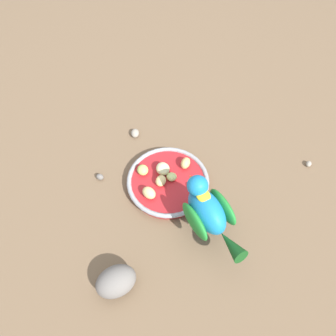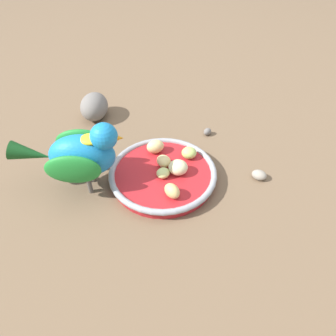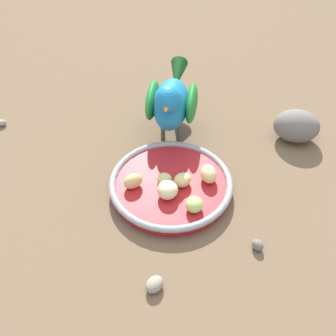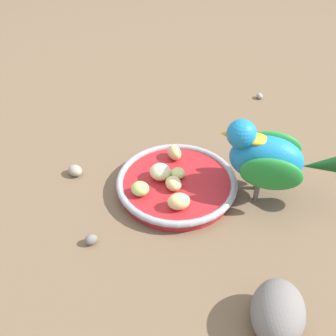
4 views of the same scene
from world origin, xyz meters
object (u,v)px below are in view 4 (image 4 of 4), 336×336
(apple_piece_5, at_px, (174,153))
(rock_large, at_px, (278,312))
(feeding_bowl, at_px, (177,184))
(pebble_0, at_px, (91,240))
(pebble_2, at_px, (75,170))
(apple_piece_3, at_px, (173,183))
(apple_piece_2, at_px, (179,201))
(apple_piece_0, at_px, (160,172))
(pebble_1, at_px, (260,96))
(apple_piece_1, at_px, (178,173))
(apple_piece_4, at_px, (139,188))
(parrot, at_px, (269,157))

(apple_piece_5, distance_m, rock_large, 0.35)
(feeding_bowl, bearing_deg, apple_piece_5, -131.71)
(pebble_0, distance_m, pebble_2, 0.18)
(apple_piece_3, height_order, rock_large, rock_large)
(apple_piece_2, height_order, rock_large, rock_large)
(feeding_bowl, xyz_separation_m, apple_piece_5, (-0.04, -0.05, 0.02))
(apple_piece_0, relative_size, rock_large, 0.43)
(apple_piece_0, xyz_separation_m, apple_piece_2, (0.03, 0.08, -0.00))
(feeding_bowl, xyz_separation_m, pebble_1, (-0.39, -0.09, -0.01))
(apple_piece_5, relative_size, pebble_2, 1.13)
(apple_piece_2, xyz_separation_m, pebble_0, (0.14, -0.06, -0.03))
(apple_piece_1, bearing_deg, rock_large, 69.21)
(apple_piece_4, distance_m, pebble_2, 0.15)
(rock_large, bearing_deg, apple_piece_3, -106.62)
(apple_piece_1, relative_size, parrot, 0.14)
(feeding_bowl, relative_size, rock_large, 2.43)
(apple_piece_1, relative_size, pebble_1, 1.48)
(apple_piece_0, bearing_deg, apple_piece_1, 140.95)
(pebble_0, bearing_deg, apple_piece_0, -173.42)
(feeding_bowl, height_order, apple_piece_1, apple_piece_1)
(feeding_bowl, height_order, parrot, parrot)
(feeding_bowl, height_order, rock_large, rock_large)
(pebble_0, xyz_separation_m, pebble_2, (-0.08, -0.16, 0.00))
(pebble_2, bearing_deg, apple_piece_2, 106.41)
(rock_large, bearing_deg, apple_piece_1, -110.79)
(apple_piece_3, distance_m, parrot, 0.17)
(apple_piece_0, xyz_separation_m, pebble_1, (-0.41, -0.06, -0.03))
(apple_piece_3, relative_size, pebble_0, 1.58)
(feeding_bowl, xyz_separation_m, pebble_2, (0.11, -0.17, -0.00))
(apple_piece_3, height_order, parrot, parrot)
(rock_large, xyz_separation_m, pebble_1, (-0.49, -0.36, -0.03))
(feeding_bowl, xyz_separation_m, apple_piece_0, (0.02, -0.03, 0.02))
(apple_piece_2, xyz_separation_m, pebble_2, (0.06, -0.22, -0.03))
(feeding_bowl, relative_size, apple_piece_1, 7.95)
(apple_piece_0, relative_size, apple_piece_5, 1.13)
(pebble_0, bearing_deg, pebble_1, -172.06)
(apple_piece_1, height_order, pebble_0, apple_piece_1)
(apple_piece_3, bearing_deg, rock_large, 73.38)
(feeding_bowl, bearing_deg, apple_piece_2, 47.12)
(apple_piece_0, bearing_deg, apple_piece_2, 68.28)
(apple_piece_5, bearing_deg, parrot, 107.88)
(feeding_bowl, distance_m, apple_piece_0, 0.04)
(apple_piece_3, bearing_deg, apple_piece_0, -94.48)
(apple_piece_2, xyz_separation_m, parrot, (-0.15, 0.07, 0.05))
(apple_piece_3, relative_size, apple_piece_4, 1.02)
(feeding_bowl, height_order, pebble_0, feeding_bowl)
(apple_piece_5, relative_size, pebble_0, 1.68)
(feeding_bowl, height_order, apple_piece_2, apple_piece_2)
(feeding_bowl, bearing_deg, parrot, 129.86)
(apple_piece_4, bearing_deg, rock_large, 84.65)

